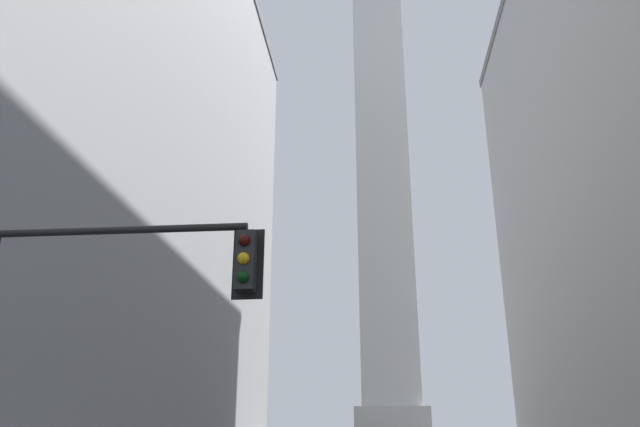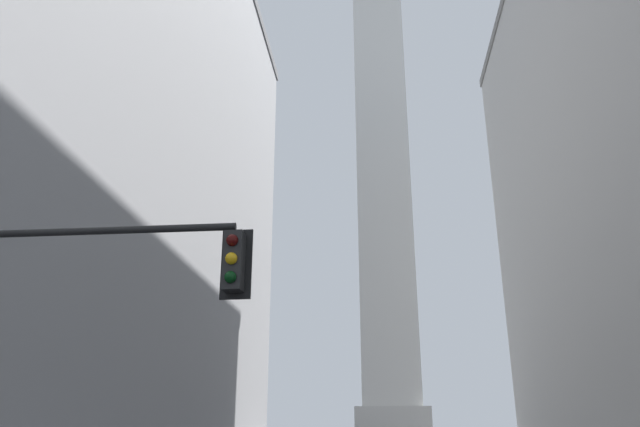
% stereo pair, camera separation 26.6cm
% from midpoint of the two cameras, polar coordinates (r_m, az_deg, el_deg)
% --- Properties ---
extents(obelisk, '(8.31, 8.31, 78.31)m').
position_cam_midpoint_polar(obelisk, '(83.15, 5.58, 5.52)').
color(obelisk, silver).
rests_on(obelisk, ground_plane).
extents(traffic_light_near_left, '(5.97, 0.50, 5.40)m').
position_cam_midpoint_polar(traffic_light_near_left, '(12.49, -23.38, -6.55)').
color(traffic_light_near_left, black).
rests_on(traffic_light_near_left, ground_plane).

